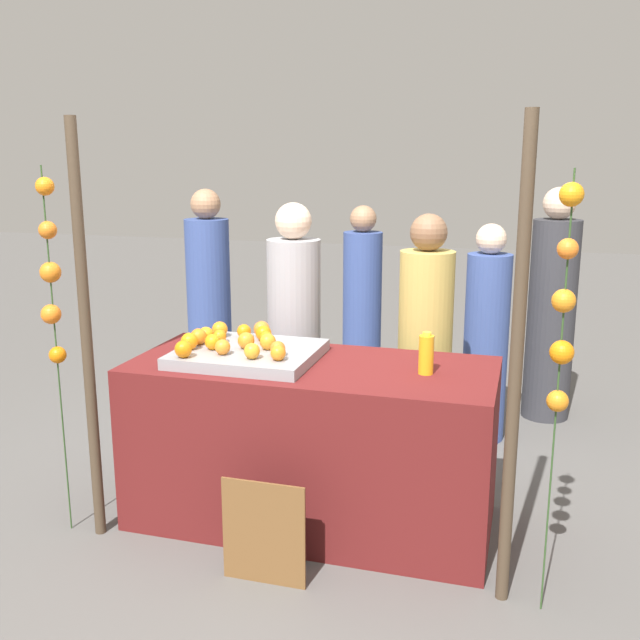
% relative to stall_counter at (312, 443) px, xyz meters
% --- Properties ---
extents(ground_plane, '(24.00, 24.00, 0.00)m').
position_rel_stall_counter_xyz_m(ground_plane, '(0.00, 0.00, -0.44)').
color(ground_plane, '#565451').
extents(stall_counter, '(1.90, 0.84, 0.88)m').
position_rel_stall_counter_xyz_m(stall_counter, '(0.00, 0.00, 0.00)').
color(stall_counter, '#5B1919').
rests_on(stall_counter, ground_plane).
extents(orange_tray, '(0.73, 0.63, 0.06)m').
position_rel_stall_counter_xyz_m(orange_tray, '(-0.35, -0.02, 0.47)').
color(orange_tray, gray).
rests_on(orange_tray, stall_counter).
extents(orange_0, '(0.09, 0.09, 0.09)m').
position_rel_stall_counter_xyz_m(orange_0, '(-0.37, 0.24, 0.55)').
color(orange_0, orange).
rests_on(orange_0, orange_tray).
extents(orange_1, '(0.09, 0.09, 0.09)m').
position_rel_stall_counter_xyz_m(orange_1, '(-0.32, 0.15, 0.55)').
color(orange_1, orange).
rests_on(orange_1, orange_tray).
extents(orange_2, '(0.08, 0.08, 0.08)m').
position_rel_stall_counter_xyz_m(orange_2, '(-0.63, 0.05, 0.54)').
color(orange_2, orange).
rests_on(orange_2, orange_tray).
extents(orange_3, '(0.08, 0.08, 0.08)m').
position_rel_stall_counter_xyz_m(orange_3, '(-0.25, -0.20, 0.54)').
color(orange_3, orange).
rests_on(orange_3, orange_tray).
extents(orange_4, '(0.08, 0.08, 0.08)m').
position_rel_stall_counter_xyz_m(orange_4, '(-0.45, 0.18, 0.54)').
color(orange_4, orange).
rests_on(orange_4, orange_tray).
extents(orange_5, '(0.09, 0.09, 0.09)m').
position_rel_stall_counter_xyz_m(orange_5, '(-0.36, -0.03, 0.55)').
color(orange_5, orange).
rests_on(orange_5, orange_tray).
extents(orange_6, '(0.07, 0.07, 0.07)m').
position_rel_stall_counter_xyz_m(orange_6, '(-0.28, 0.09, 0.54)').
color(orange_6, orange).
rests_on(orange_6, orange_tray).
extents(orange_7, '(0.08, 0.08, 0.08)m').
position_rel_stall_counter_xyz_m(orange_7, '(-0.15, -0.12, 0.54)').
color(orange_7, orange).
rests_on(orange_7, orange_tray).
extents(orange_8, '(0.09, 0.09, 0.09)m').
position_rel_stall_counter_xyz_m(orange_8, '(-0.64, -0.13, 0.55)').
color(orange_8, orange).
rests_on(orange_8, orange_tray).
extents(orange_9, '(0.09, 0.09, 0.09)m').
position_rel_stall_counter_xyz_m(orange_9, '(-0.60, -0.28, 0.55)').
color(orange_9, orange).
rests_on(orange_9, orange_tray).
extents(orange_10, '(0.08, 0.08, 0.08)m').
position_rel_stall_counter_xyz_m(orange_10, '(-0.43, -0.17, 0.54)').
color(orange_10, orange).
rests_on(orange_10, orange_tray).
extents(orange_11, '(0.08, 0.08, 0.08)m').
position_rel_stall_counter_xyz_m(orange_11, '(-0.52, -0.09, 0.54)').
color(orange_11, orange).
rests_on(orange_11, orange_tray).
extents(orange_12, '(0.09, 0.09, 0.09)m').
position_rel_stall_counter_xyz_m(orange_12, '(-0.59, 0.17, 0.55)').
color(orange_12, orange).
rests_on(orange_12, orange_tray).
extents(orange_13, '(0.09, 0.09, 0.09)m').
position_rel_stall_counter_xyz_m(orange_13, '(-0.24, -0.01, 0.54)').
color(orange_13, orange).
rests_on(orange_13, orange_tray).
extents(orange_14, '(0.08, 0.08, 0.08)m').
position_rel_stall_counter_xyz_m(orange_14, '(-0.12, -0.19, 0.54)').
color(orange_14, orange).
rests_on(orange_14, orange_tray).
extents(orange_15, '(0.09, 0.09, 0.09)m').
position_rel_stall_counter_xyz_m(orange_15, '(-0.63, -0.02, 0.55)').
color(orange_15, orange).
rests_on(orange_15, orange_tray).
extents(orange_16, '(0.07, 0.07, 0.07)m').
position_rel_stall_counter_xyz_m(orange_16, '(-0.54, 0.05, 0.54)').
color(orange_16, orange).
rests_on(orange_16, orange_tray).
extents(juice_bottle, '(0.08, 0.08, 0.21)m').
position_rel_stall_counter_xyz_m(juice_bottle, '(0.59, -0.01, 0.54)').
color(juice_bottle, orange).
rests_on(juice_bottle, stall_counter).
extents(chalkboard_sign, '(0.40, 0.03, 0.52)m').
position_rel_stall_counter_xyz_m(chalkboard_sign, '(-0.04, -0.64, -0.19)').
color(chalkboard_sign, brown).
rests_on(chalkboard_sign, ground_plane).
extents(vendor_left, '(0.33, 0.33, 1.66)m').
position_rel_stall_counter_xyz_m(vendor_left, '(-0.34, 0.73, 0.33)').
color(vendor_left, '#99999E').
rests_on(vendor_left, ground_plane).
extents(vendor_right, '(0.32, 0.32, 1.62)m').
position_rel_stall_counter_xyz_m(vendor_right, '(0.49, 0.73, 0.31)').
color(vendor_right, tan).
rests_on(vendor_right, ground_plane).
extents(crowd_person_0, '(0.34, 0.34, 1.72)m').
position_rel_stall_counter_xyz_m(crowd_person_0, '(1.24, 2.02, 0.36)').
color(crowd_person_0, '#333338').
rests_on(crowd_person_0, ground_plane).
extents(crowd_person_1, '(0.34, 0.34, 1.69)m').
position_rel_stall_counter_xyz_m(crowd_person_1, '(-1.33, 1.60, 0.35)').
color(crowd_person_1, '#384C8C').
rests_on(crowd_person_1, ground_plane).
extents(crowd_person_2, '(0.31, 0.31, 1.56)m').
position_rel_stall_counter_xyz_m(crowd_person_2, '(-0.22, 2.12, 0.28)').
color(crowd_person_2, '#384C8C').
rests_on(crowd_person_2, ground_plane).
extents(crowd_person_3, '(0.30, 0.30, 1.50)m').
position_rel_stall_counter_xyz_m(crowd_person_3, '(0.80, 1.45, 0.26)').
color(crowd_person_3, '#384C8C').
rests_on(crowd_person_3, ground_plane).
extents(canopy_post_left, '(0.06, 0.06, 2.12)m').
position_rel_stall_counter_xyz_m(canopy_post_left, '(-1.03, -0.46, 0.62)').
color(canopy_post_left, '#473828').
rests_on(canopy_post_left, ground_plane).
extents(canopy_post_right, '(0.06, 0.06, 2.12)m').
position_rel_stall_counter_xyz_m(canopy_post_right, '(1.03, -0.46, 0.62)').
color(canopy_post_right, '#473828').
rests_on(canopy_post_right, ground_plane).
extents(garland_strand_left, '(0.11, 0.12, 1.90)m').
position_rel_stall_counter_xyz_m(garland_strand_left, '(-1.20, -0.47, 0.92)').
color(garland_strand_left, '#2D4C23').
rests_on(garland_strand_left, ground_plane).
extents(garland_strand_right, '(0.11, 0.11, 1.90)m').
position_rel_stall_counter_xyz_m(garland_strand_right, '(1.20, -0.50, 0.92)').
color(garland_strand_right, '#2D4C23').
rests_on(garland_strand_right, ground_plane).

